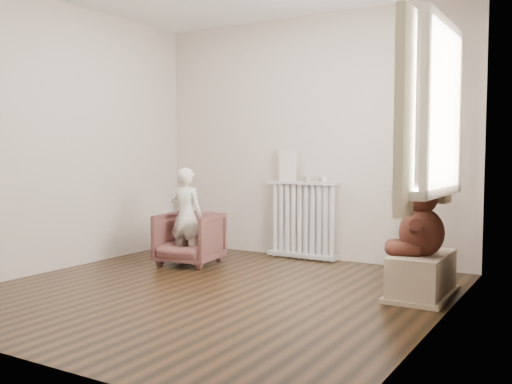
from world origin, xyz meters
The scene contains 19 objects.
floor centered at (0.00, 0.00, 0.00)m, with size 3.60×3.60×0.01m, color black.
back_wall centered at (0.00, 1.80, 1.30)m, with size 3.60×0.02×2.60m, color beige.
front_wall centered at (0.00, -1.80, 1.30)m, with size 3.60×0.02×2.60m, color beige.
left_wall centered at (-1.80, 0.00, 1.30)m, with size 0.02×3.60×2.60m, color beige.
right_wall centered at (1.80, 0.00, 1.30)m, with size 0.02×3.60×2.60m, color beige.
window centered at (1.76, 0.30, 1.45)m, with size 0.03×0.90×1.10m, color white.
window_sill centered at (1.67, 0.30, 0.87)m, with size 0.22×1.10×0.06m, color silver.
curtain_left centered at (1.65, -0.27, 1.39)m, with size 0.06×0.26×1.30m, color #BFB893.
curtain_right centered at (1.65, 0.87, 1.39)m, with size 0.06×0.26×1.30m, color #BFB893.
radiator centered at (0.00, 1.68, 0.39)m, with size 0.79×0.15×0.84m, color silver.
paper_doll centered at (-0.18, 1.68, 1.00)m, with size 0.20×0.02×0.33m, color beige.
tin_a centered at (0.06, 1.68, 0.86)m, with size 0.09×0.09×0.06m, color #A59E8C.
tin_b centered at (0.24, 1.68, 0.86)m, with size 0.09×0.09×0.05m, color #A59E8C.
toy_vanity centered at (-1.55, 1.65, 0.28)m, with size 0.38×0.27×0.60m, color silver.
armchair centered at (-0.85, 0.80, 0.27)m, with size 0.57×0.59×0.53m, color #542E28.
child centered at (-0.85, 0.75, 0.51)m, with size 0.35×0.23×0.97m, color silver.
toy_bench centered at (1.52, 0.73, 0.20)m, with size 0.39×0.73×0.34m, color #C1B08F.
teddy_bear centered at (1.53, 0.66, 0.67)m, with size 0.46×0.35×0.56m, color #361710, non-canonical shape.
plush_cat centered at (1.66, 0.40, 1.00)m, with size 0.14×0.23×0.20m, color #70675D, non-canonical shape.
Camera 1 is at (2.67, -3.79, 1.14)m, focal length 40.00 mm.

